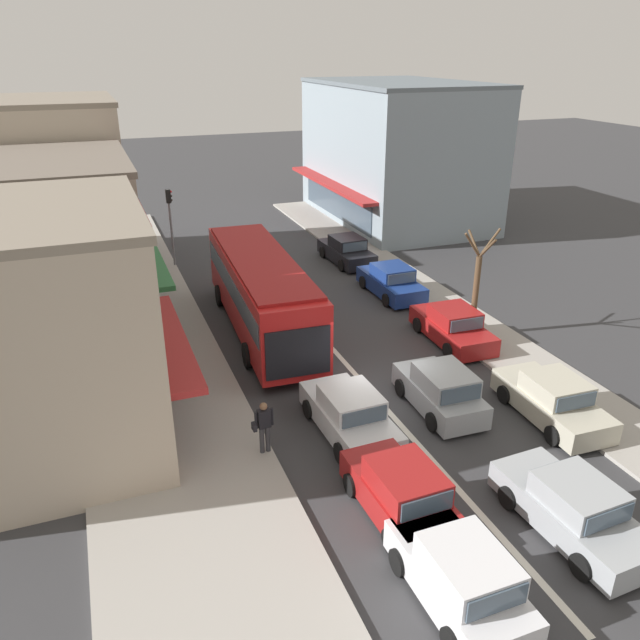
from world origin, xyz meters
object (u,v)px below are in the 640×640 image
Objects in this scene: sedan_behind_bus_mid at (350,415)px; parked_sedan_kerb_third at (391,282)px; city_bus at (261,289)px; parked_sedan_kerb_second at (453,327)px; parked_sedan_kerb_rear at (347,251)px; street_tree_right at (476,286)px; parked_sedan_kerb_front at (552,400)px; pedestrian_with_handbag_near at (264,424)px; hatchback_adjacent_lane_lead at (441,391)px; traffic_light_downstreet at (170,215)px; hatchback_adjacent_lane_trail at (460,577)px; sedan_behind_bus_near at (573,509)px; hatchback_queue_far_back at (401,492)px.

sedan_behind_bus_mid is 11.92m from parked_sedan_kerb_third.
city_bus is 2.58× the size of parked_sedan_kerb_second.
street_tree_right is (1.13, -10.54, 1.48)m from parked_sedan_kerb_rear.
parked_sedan_kerb_front is 9.20m from pedestrian_with_handbag_near.
parked_sedan_kerb_front and parked_sedan_kerb_rear have the same top height.
hatchback_adjacent_lane_lead is 0.89× the size of traffic_light_downstreet.
hatchback_adjacent_lane_lead is at bearing 62.18° from hatchback_adjacent_lane_trail.
parked_sedan_kerb_third is at bearing -89.29° from parked_sedan_kerb_rear.
sedan_behind_bus_near and parked_sedan_kerb_third have the same top height.
hatchback_queue_far_back is at bearing -109.18° from parked_sedan_kerb_rear.
parked_sedan_kerb_rear is (6.80, 7.08, -1.22)m from city_bus.
sedan_behind_bus_near is at bearing -59.80° from sedan_behind_bus_mid.
traffic_light_downstreet is (-8.99, 13.29, 2.19)m from parked_sedan_kerb_second.
hatchback_adjacent_lane_lead is 7.81m from hatchback_adjacent_lane_trail.
city_bus is 2.57× the size of sedan_behind_bus_near.
sedan_behind_bus_mid is 0.95× the size of street_tree_right.
sedan_behind_bus_near and parked_sedan_kerb_front have the same top height.
parked_sedan_kerb_second is 1.86m from street_tree_right.
hatchback_queue_far_back is at bearing -83.90° from traffic_light_downstreet.
hatchback_adjacent_lane_trail is 13.09m from parked_sedan_kerb_second.
hatchback_queue_far_back is at bearing -128.66° from parked_sedan_kerb_second.
parked_sedan_kerb_third is at bearing 89.40° from parked_sedan_kerb_front.
parked_sedan_kerb_second is (6.41, 4.51, 0.00)m from sedan_behind_bus_mid.
parked_sedan_kerb_front is (6.60, 2.33, -0.05)m from hatchback_queue_far_back.
hatchback_queue_far_back is 0.89× the size of traffic_light_downstreet.
sedan_behind_bus_near is 6.02m from hatchback_adjacent_lane_lead.
pedestrian_with_handbag_near reaches higher than parked_sedan_kerb_front.
traffic_light_downstreet is at bearing 124.07° from parked_sedan_kerb_second.
sedan_behind_bus_mid is 6.71m from hatchback_adjacent_lane_trail.
traffic_light_downstreet reaches higher than parked_sedan_kerb_front.
pedestrian_with_handbag_near is (-6.14, 5.62, 0.40)m from sedan_behind_bus_near.
parked_sedan_kerb_second is 10.78m from parked_sedan_kerb_rear.
hatchback_adjacent_lane_trail reaches higher than parked_sedan_kerb_second.
hatchback_queue_far_back is 21.86m from traffic_light_downstreet.
traffic_light_downstreet is at bearing 164.36° from parked_sedan_kerb_rear.
traffic_light_downstreet reaches higher than sedan_behind_bus_near.
sedan_behind_bus_mid is at bearing -176.38° from hatchback_adjacent_lane_lead.
hatchback_queue_far_back is 15.40m from parked_sedan_kerb_third.
hatchback_adjacent_lane_trail is 24.69m from traffic_light_downstreet.
pedestrian_with_handbag_near is at bearing 137.54° from sedan_behind_bus_near.
sedan_behind_bus_near is at bearing -111.37° from street_tree_right.
city_bus is 8.32m from sedan_behind_bus_mid.
hatchback_adjacent_lane_lead is 10.31m from parked_sedan_kerb_third.
hatchback_queue_far_back reaches higher than parked_sedan_kerb_rear.
parked_sedan_kerb_third is 13.76m from pedestrian_with_handbag_near.
parked_sedan_kerb_front is (6.33, -1.50, 0.00)m from sedan_behind_bus_mid.
sedan_behind_bus_near is 21.32m from parked_sedan_kerb_rear.
city_bus is 2.59× the size of sedan_behind_bus_mid.
hatchback_adjacent_lane_lead is at bearing 150.64° from parked_sedan_kerb_front.
hatchback_adjacent_lane_lead is 18.67m from traffic_light_downstreet.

